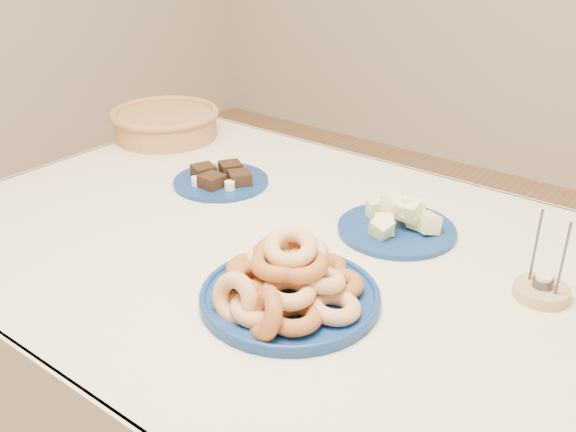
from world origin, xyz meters
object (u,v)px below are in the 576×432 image
object	(u,v)px
melon_plate	(399,223)
candle_holder	(541,290)
dining_table	(302,292)
wicker_basket	(166,122)
brownie_plate	(221,179)
donut_platter	(287,285)

from	to	relation	value
melon_plate	candle_holder	world-z (taller)	candle_holder
dining_table	wicker_basket	world-z (taller)	wicker_basket
dining_table	brownie_plate	distance (m)	0.42
wicker_basket	candle_holder	world-z (taller)	candle_holder
dining_table	donut_platter	world-z (taller)	donut_platter
wicker_basket	brownie_plate	bearing A→B (deg)	-23.00
brownie_plate	donut_platter	bearing A→B (deg)	-34.56
candle_holder	melon_plate	bearing A→B (deg)	168.73
dining_table	melon_plate	bearing A→B (deg)	58.73
donut_platter	melon_plate	world-z (taller)	donut_platter
dining_table	melon_plate	world-z (taller)	melon_plate
brownie_plate	candle_holder	size ratio (longest dim) A/B	1.87
donut_platter	candle_holder	xyz separation A→B (m)	(0.36, 0.30, -0.02)
dining_table	candle_holder	world-z (taller)	candle_holder
melon_plate	wicker_basket	bearing A→B (deg)	172.46
donut_platter	brownie_plate	bearing A→B (deg)	145.44
melon_plate	donut_platter	bearing A→B (deg)	-93.56
brownie_plate	candle_holder	world-z (taller)	candle_holder
brownie_plate	wicker_basket	world-z (taller)	wicker_basket
donut_platter	candle_holder	world-z (taller)	candle_holder
dining_table	brownie_plate	xyz separation A→B (m)	(-0.38, 0.15, 0.12)
dining_table	donut_platter	distance (m)	0.25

